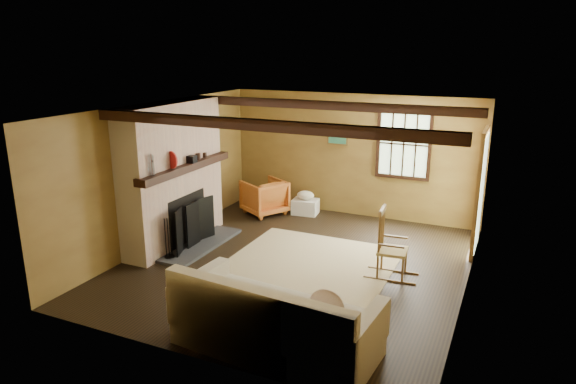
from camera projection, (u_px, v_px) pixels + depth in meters
The scene contains 10 objects.
ground at pixel (296, 264), 7.99m from camera, with size 5.50×5.50×0.00m, color black.
room_envelope at pixel (317, 159), 7.68m from camera, with size 5.02×5.52×2.44m.
fireplace at pixel (174, 180), 8.57m from camera, with size 1.02×2.30×2.40m.
rug at pixel (303, 271), 7.73m from camera, with size 2.50×3.00×0.01m, color tan.
rocking_chair at pixel (390, 248), 7.45m from camera, with size 0.78×0.46×1.04m.
sofa at pixel (274, 325), 5.61m from camera, with size 2.34×1.19×0.92m.
firewood_pile at pixel (260, 201), 10.79m from camera, with size 0.71×0.13×0.26m.
laundry_basket at pixel (305, 207), 10.33m from camera, with size 0.50×0.38×0.30m, color white.
basket_pillow at pixel (305, 195), 10.27m from camera, with size 0.35×0.28×0.18m, color silver.
armchair at pixel (264, 197), 10.30m from camera, with size 0.75×0.77×0.70m, color #BF6026.
Camera 1 is at (2.94, -6.76, 3.26)m, focal length 32.00 mm.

